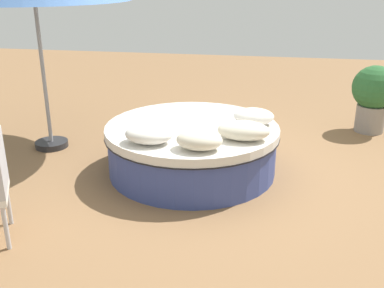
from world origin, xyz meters
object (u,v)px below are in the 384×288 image
throw_pillow_0 (149,134)px  throw_pillow_1 (199,140)px  planter (374,94)px  throw_pillow_2 (243,131)px  throw_pillow_3 (254,116)px  round_bed (192,148)px

throw_pillow_0 → throw_pillow_1: throw_pillow_1 is taller
throw_pillow_1 → planter: size_ratio=0.48×
throw_pillow_2 → throw_pillow_3: bearing=81.2°
throw_pillow_1 → throw_pillow_2: size_ratio=0.84×
throw_pillow_1 → round_bed: bearing=105.7°
throw_pillow_1 → planter: bearing=50.2°
throw_pillow_2 → round_bed: bearing=150.1°
throw_pillow_0 → planter: 3.70m
throw_pillow_1 → planter: 3.39m
throw_pillow_1 → throw_pillow_3: size_ratio=1.00×
planter → round_bed: bearing=-141.5°
round_bed → throw_pillow_0: throw_pillow_0 is taller
round_bed → throw_pillow_1: (0.20, -0.72, 0.38)m
throw_pillow_0 → round_bed: bearing=61.3°
round_bed → planter: planter is taller
throw_pillow_3 → throw_pillow_2: bearing=-98.8°
round_bed → throw_pillow_1: throw_pillow_1 is taller
throw_pillow_0 → planter: bearing=42.8°
throw_pillow_2 → throw_pillow_0: bearing=-164.0°
round_bed → throw_pillow_0: (-0.35, -0.63, 0.38)m
throw_pillow_0 → throw_pillow_2: throw_pillow_2 is taller
round_bed → throw_pillow_2: throw_pillow_2 is taller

